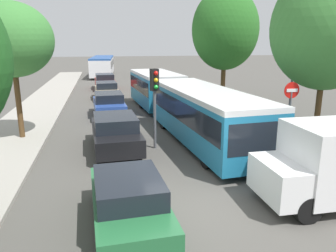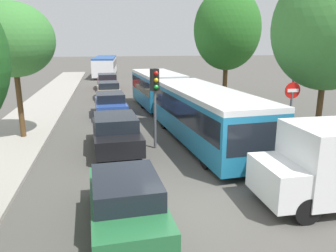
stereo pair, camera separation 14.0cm
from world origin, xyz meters
name	(u,v)px [view 2 (the right image)]	position (x,y,z in m)	size (l,w,h in m)	color
ground_plane	(192,208)	(0.00, 0.00, 0.00)	(200.00, 200.00, 0.00)	#4F4C47
kerb_strip_left	(49,99)	(-6.56, 18.91, 0.07)	(3.20, 47.83, 0.14)	#9E998E
articulated_bus	(180,99)	(1.81, 9.35, 1.41)	(3.79, 16.58, 2.44)	teal
city_bus_rear	(105,65)	(-1.99, 37.83, 1.46)	(3.41, 11.87, 2.52)	silver
queued_car_green	(126,202)	(-1.83, -0.61, 0.70)	(1.86, 4.03, 1.37)	#236638
queued_car_black	(116,132)	(-1.85, 5.57, 0.76)	(2.04, 4.42, 1.51)	black
queued_car_blue	(110,104)	(-1.92, 12.33, 0.73)	(1.96, 4.24, 1.45)	#284799
queued_car_tan	(108,90)	(-1.94, 18.64, 0.70)	(1.87, 4.06, 1.39)	tan
queued_car_red	(107,81)	(-1.96, 24.53, 0.75)	(2.00, 4.33, 1.48)	#B21E19
traffic_light	(155,91)	(-0.18, 5.43, 2.50)	(0.38, 0.40, 3.40)	#56595E
no_entry_sign	(291,104)	(5.59, 4.61, 1.88)	(0.70, 0.08, 2.82)	#56595E
direction_sign_post	(293,81)	(7.07, 7.01, 2.55)	(0.35, 1.38, 3.60)	#56595E
tree_left_mid	(12,42)	(-6.10, 7.93, 4.46)	(3.62, 3.62, 6.19)	#51381E
tree_right_near	(327,31)	(7.75, 5.75, 4.93)	(5.03, 5.03, 7.88)	#51381E
tree_right_mid	(227,29)	(7.00, 16.33, 5.37)	(5.00, 5.00, 8.40)	#51381E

